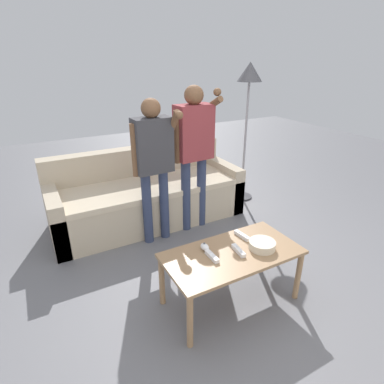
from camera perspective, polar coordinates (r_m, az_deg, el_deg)
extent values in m
plane|color=slate|center=(2.77, 6.19, -16.89)|extent=(12.00, 12.00, 0.00)
cube|color=#B7A88E|center=(3.69, -8.01, -2.05)|extent=(2.15, 0.84, 0.42)
cube|color=#C6B59A|center=(3.53, -7.83, 1.03)|extent=(1.87, 0.72, 0.06)
cube|color=#B7A88E|center=(3.83, -10.13, 5.26)|extent=(2.15, 0.18, 0.38)
cube|color=#B7A88E|center=(3.48, -23.73, -4.25)|extent=(0.14, 0.84, 0.57)
cube|color=#B7A88E|center=(4.08, 5.22, 1.80)|extent=(0.14, 0.84, 0.57)
cube|color=#997551|center=(2.39, 7.36, -11.11)|extent=(1.03, 0.52, 0.03)
cylinder|color=#997551|center=(2.19, -0.38, -22.58)|extent=(0.04, 0.04, 0.43)
cylinder|color=#997551|center=(2.66, 18.81, -14.26)|extent=(0.04, 0.04, 0.43)
cylinder|color=#997551|center=(2.49, -5.53, -15.83)|extent=(0.04, 0.04, 0.43)
cylinder|color=#997551|center=(2.92, 12.33, -9.78)|extent=(0.04, 0.04, 0.43)
cylinder|color=beige|center=(2.45, 12.68, -9.40)|extent=(0.20, 0.20, 0.06)
ellipsoid|color=white|center=(2.38, 2.35, -10.00)|extent=(0.06, 0.09, 0.05)
cylinder|color=#4C4C51|center=(2.37, 2.21, -9.31)|extent=(0.02, 0.02, 0.01)
cylinder|color=#2D2D33|center=(4.37, 8.99, -0.78)|extent=(0.28, 0.28, 0.02)
cylinder|color=gray|center=(4.12, 9.65, 8.84)|extent=(0.03, 0.03, 1.49)
cone|color=#4C4C51|center=(3.99, 10.53, 20.79)|extent=(0.30, 0.30, 0.22)
cylinder|color=#2D3856|center=(3.38, -1.13, -0.70)|extent=(0.10, 0.10, 0.81)
cylinder|color=#2D3856|center=(3.47, 1.70, 0.03)|extent=(0.10, 0.10, 0.81)
cube|color=brown|center=(3.21, 0.33, 10.83)|extent=(0.40, 0.23, 0.55)
sphere|color=brown|center=(3.15, 0.35, 17.28)|extent=(0.19, 0.19, 0.19)
cylinder|color=brown|center=(3.12, -2.67, 9.95)|extent=(0.07, 0.07, 0.52)
cylinder|color=brown|center=(3.29, 3.21, 13.00)|extent=(0.07, 0.07, 0.26)
cylinder|color=brown|center=(3.22, 3.92, 15.78)|extent=(0.08, 0.27, 0.18)
sphere|color=brown|center=(3.16, 4.65, 17.74)|extent=(0.08, 0.08, 0.08)
cylinder|color=#2D3856|center=(3.18, -8.17, -3.03)|extent=(0.09, 0.09, 0.76)
cylinder|color=#2D3856|center=(3.25, -5.09, -2.28)|extent=(0.09, 0.09, 0.76)
cube|color=#38383D|center=(2.99, -7.19, 8.44)|extent=(0.37, 0.20, 0.52)
sphere|color=brown|center=(2.92, -7.54, 14.93)|extent=(0.18, 0.18, 0.18)
cylinder|color=brown|center=(2.93, -10.40, 7.45)|extent=(0.07, 0.07, 0.49)
cylinder|color=#38383D|center=(3.04, -4.13, 10.75)|extent=(0.07, 0.07, 0.25)
cylinder|color=brown|center=(2.92, -3.29, 12.72)|extent=(0.07, 0.20, 0.23)
sphere|color=brown|center=(2.82, -2.35, 13.84)|extent=(0.07, 0.07, 0.07)
cube|color=white|center=(2.38, 8.48, -10.52)|extent=(0.05, 0.16, 0.03)
cylinder|color=silver|center=(2.39, 8.16, -9.84)|extent=(0.01, 0.01, 0.00)
cube|color=silver|center=(2.34, 9.10, -10.76)|extent=(0.02, 0.02, 0.00)
cube|color=white|center=(2.56, 9.13, -7.85)|extent=(0.05, 0.16, 0.03)
cylinder|color=silver|center=(2.57, 8.72, -7.26)|extent=(0.01, 0.01, 0.00)
cube|color=silver|center=(2.52, 9.91, -7.98)|extent=(0.02, 0.02, 0.00)
cube|color=white|center=(2.30, 3.66, -11.64)|extent=(0.04, 0.15, 0.03)
cylinder|color=silver|center=(2.31, 3.32, -10.96)|extent=(0.01, 0.01, 0.00)
cube|color=silver|center=(2.26, 4.28, -11.86)|extent=(0.02, 0.02, 0.00)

